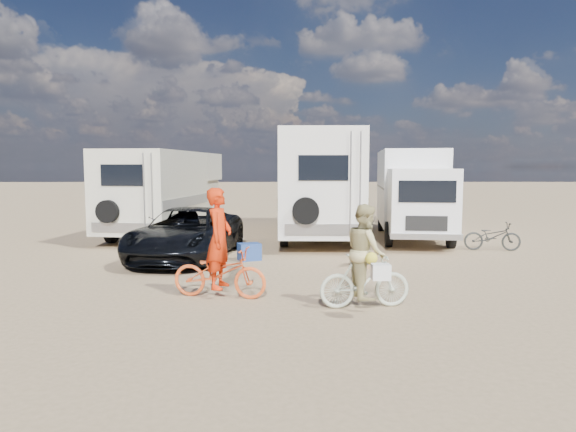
{
  "coord_description": "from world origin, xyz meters",
  "views": [
    {
      "loc": [
        -0.94,
        -10.41,
        2.4
      ],
      "look_at": [
        -0.82,
        0.9,
        1.3
      ],
      "focal_mm": 31.6,
      "sensor_mm": 36.0,
      "label": 1
    }
  ],
  "objects_px": {
    "dark_suv": "(187,233)",
    "rider_woman": "(365,261)",
    "bike_parked": "(492,236)",
    "crate": "(362,259)",
    "bike_man": "(220,273)",
    "bike_woman": "(365,281)",
    "box_truck": "(413,194)",
    "rv_left": "(165,194)",
    "rider_man": "(219,248)",
    "rv_main": "(317,186)",
    "cooler": "(249,252)"
  },
  "relations": [
    {
      "from": "dark_suv",
      "to": "rider_woman",
      "type": "xyz_separation_m",
      "value": [
        3.91,
        -4.76,
        0.14
      ]
    },
    {
      "from": "bike_parked",
      "to": "crate",
      "type": "relative_size",
      "value": 3.35
    },
    {
      "from": "bike_man",
      "to": "crate",
      "type": "height_order",
      "value": "bike_man"
    },
    {
      "from": "bike_woman",
      "to": "rider_woman",
      "type": "bearing_deg",
      "value": -0.0
    },
    {
      "from": "box_truck",
      "to": "bike_woman",
      "type": "height_order",
      "value": "box_truck"
    },
    {
      "from": "dark_suv",
      "to": "bike_parked",
      "type": "distance_m",
      "value": 8.62
    },
    {
      "from": "rv_left",
      "to": "rider_man",
      "type": "height_order",
      "value": "rv_left"
    },
    {
      "from": "rv_main",
      "to": "crate",
      "type": "xyz_separation_m",
      "value": [
        0.73,
        -5.65,
        -1.56
      ]
    },
    {
      "from": "cooler",
      "to": "rider_man",
      "type": "bearing_deg",
      "value": -115.9
    },
    {
      "from": "rider_woman",
      "to": "bike_parked",
      "type": "xyz_separation_m",
      "value": [
        4.62,
        5.89,
        -0.39
      ]
    },
    {
      "from": "box_truck",
      "to": "rider_woman",
      "type": "distance_m",
      "value": 8.86
    },
    {
      "from": "box_truck",
      "to": "bike_parked",
      "type": "distance_m",
      "value": 3.16
    },
    {
      "from": "bike_parked",
      "to": "dark_suv",
      "type": "bearing_deg",
      "value": 106.52
    },
    {
      "from": "rv_left",
      "to": "bike_man",
      "type": "distance_m",
      "value": 9.13
    },
    {
      "from": "rider_man",
      "to": "cooler",
      "type": "height_order",
      "value": "rider_man"
    },
    {
      "from": "box_truck",
      "to": "bike_man",
      "type": "xyz_separation_m",
      "value": [
        -5.5,
        -7.62,
        -1.02
      ]
    },
    {
      "from": "bike_man",
      "to": "rider_woman",
      "type": "bearing_deg",
      "value": -93.74
    },
    {
      "from": "bike_woman",
      "to": "bike_man",
      "type": "bearing_deg",
      "value": 67.35
    },
    {
      "from": "rider_woman",
      "to": "crate",
      "type": "xyz_separation_m",
      "value": [
        0.52,
        3.57,
        -0.61
      ]
    },
    {
      "from": "rv_left",
      "to": "bike_woman",
      "type": "bearing_deg",
      "value": -51.31
    },
    {
      "from": "rv_left",
      "to": "rider_man",
      "type": "relative_size",
      "value": 3.56
    },
    {
      "from": "rider_woman",
      "to": "cooler",
      "type": "xyz_separation_m",
      "value": [
        -2.26,
        4.45,
        -0.58
      ]
    },
    {
      "from": "dark_suv",
      "to": "bike_woman",
      "type": "bearing_deg",
      "value": -43.59
    },
    {
      "from": "rider_woman",
      "to": "cooler",
      "type": "relative_size",
      "value": 2.93
    },
    {
      "from": "rv_left",
      "to": "cooler",
      "type": "height_order",
      "value": "rv_left"
    },
    {
      "from": "box_truck",
      "to": "bike_parked",
      "type": "height_order",
      "value": "box_truck"
    },
    {
      "from": "box_truck",
      "to": "rider_man",
      "type": "height_order",
      "value": "box_truck"
    },
    {
      "from": "bike_man",
      "to": "crate",
      "type": "xyz_separation_m",
      "value": [
        3.08,
        2.85,
        -0.28
      ]
    },
    {
      "from": "crate",
      "to": "dark_suv",
      "type": "bearing_deg",
      "value": 164.98
    },
    {
      "from": "box_truck",
      "to": "cooler",
      "type": "distance_m",
      "value": 6.61
    },
    {
      "from": "rv_main",
      "to": "cooler",
      "type": "relative_size",
      "value": 15.41
    },
    {
      "from": "rv_left",
      "to": "crate",
      "type": "distance_m",
      "value": 8.42
    },
    {
      "from": "bike_man",
      "to": "bike_parked",
      "type": "distance_m",
      "value": 8.85
    },
    {
      "from": "rv_main",
      "to": "bike_man",
      "type": "height_order",
      "value": "rv_main"
    },
    {
      "from": "rv_main",
      "to": "cooler",
      "type": "distance_m",
      "value": 5.42
    },
    {
      "from": "rider_man",
      "to": "rider_woman",
      "type": "height_order",
      "value": "rider_man"
    },
    {
      "from": "rv_main",
      "to": "box_truck",
      "type": "bearing_deg",
      "value": -14.2
    },
    {
      "from": "rv_left",
      "to": "box_truck",
      "type": "relative_size",
      "value": 1.04
    },
    {
      "from": "box_truck",
      "to": "rv_left",
      "type": "bearing_deg",
      "value": -178.81
    },
    {
      "from": "box_truck",
      "to": "dark_suv",
      "type": "distance_m",
      "value": 7.77
    },
    {
      "from": "rv_main",
      "to": "bike_woman",
      "type": "relative_size",
      "value": 5.38
    },
    {
      "from": "rv_main",
      "to": "bike_woman",
      "type": "bearing_deg",
      "value": -87.12
    },
    {
      "from": "rv_left",
      "to": "rv_main",
      "type": "bearing_deg",
      "value": 7.21
    },
    {
      "from": "dark_suv",
      "to": "bike_man",
      "type": "height_order",
      "value": "dark_suv"
    },
    {
      "from": "rv_left",
      "to": "bike_parked",
      "type": "xyz_separation_m",
      "value": [
        10.14,
        -3.41,
        -1.05
      ]
    },
    {
      "from": "cooler",
      "to": "bike_woman",
      "type": "bearing_deg",
      "value": -84.38
    },
    {
      "from": "rv_left",
      "to": "rider_woman",
      "type": "distance_m",
      "value": 10.83
    },
    {
      "from": "bike_parked",
      "to": "crate",
      "type": "bearing_deg",
      "value": 128.49
    },
    {
      "from": "rider_woman",
      "to": "cooler",
      "type": "distance_m",
      "value": 5.02
    },
    {
      "from": "bike_woman",
      "to": "cooler",
      "type": "distance_m",
      "value": 5.0
    }
  ]
}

